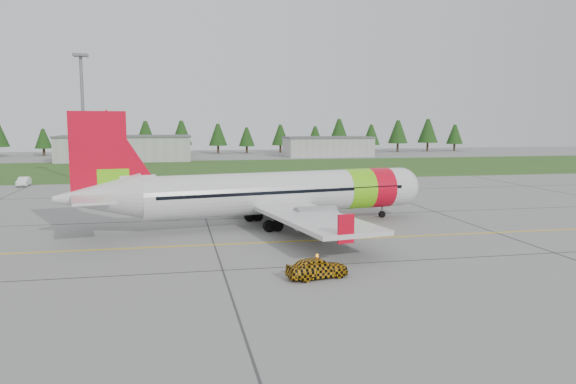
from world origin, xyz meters
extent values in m
plane|color=gray|center=(0.00, 0.00, 0.00)|extent=(320.00, 320.00, 0.00)
cylinder|color=silver|center=(-7.98, 15.66, 3.14)|extent=(26.59, 8.56, 3.95)
sphere|color=silver|center=(4.96, 18.00, 3.14)|extent=(3.95, 3.95, 3.95)
cone|color=silver|center=(-24.42, 12.69, 3.49)|extent=(7.67, 5.14, 3.95)
cube|color=black|center=(5.26, 18.06, 3.49)|extent=(2.06, 2.88, 0.57)
cylinder|color=#6FD810|center=(-0.02, 17.10, 3.14)|extent=(3.31, 4.43, 4.03)
cylinder|color=red|center=(2.37, 17.54, 3.14)|extent=(2.91, 4.36, 4.03)
cube|color=silver|center=(-8.48, 15.57, 2.02)|extent=(11.24, 32.86, 0.36)
cube|color=red|center=(-12.34, 31.23, 2.58)|extent=(1.23, 0.40, 2.02)
cube|color=red|center=(-6.61, -0.44, 2.58)|extent=(1.23, 0.40, 2.02)
cylinder|color=gray|center=(-7.98, 21.32, 1.47)|extent=(3.96, 2.74, 2.13)
cylinder|color=gray|center=(-6.00, 10.37, 1.47)|extent=(3.96, 2.74, 2.13)
cube|color=red|center=(-24.22, 12.73, 6.88)|extent=(4.65, 1.19, 7.69)
cube|color=#6FD810|center=(-23.12, 12.93, 4.66)|extent=(2.66, 0.89, 2.43)
cube|color=silver|center=(-24.91, 12.60, 3.74)|extent=(5.26, 12.03, 0.22)
cylinder|color=slate|center=(2.97, 17.64, 0.71)|extent=(0.18, 0.18, 1.42)
cylinder|color=black|center=(2.97, 17.64, 0.34)|extent=(0.73, 0.40, 0.69)
cylinder|color=slate|center=(-9.98, 18.18, 0.96)|extent=(0.22, 0.22, 1.92)
cylinder|color=black|center=(-10.38, 18.11, 0.53)|extent=(1.12, 0.64, 1.05)
cylinder|color=slate|center=(-8.97, 12.61, 0.96)|extent=(0.22, 0.22, 1.92)
cylinder|color=black|center=(-9.37, 12.53, 0.53)|extent=(1.12, 0.64, 1.05)
imported|color=orange|center=(-9.29, -3.00, 2.00)|extent=(1.65, 1.84, 4.00)
imported|color=white|center=(-40.75, 55.47, 2.14)|extent=(1.54, 1.46, 4.27)
cube|color=#30561E|center=(0.00, 82.00, 0.01)|extent=(320.00, 50.00, 0.03)
cube|color=gold|center=(0.00, 8.00, 0.01)|extent=(120.00, 0.25, 0.02)
cube|color=#A8A8A3|center=(-30.00, 110.00, 3.00)|extent=(32.00, 14.00, 6.00)
cube|color=#A8A8A3|center=(25.00, 118.00, 2.60)|extent=(24.00, 12.00, 5.20)
cylinder|color=slate|center=(-32.00, 58.00, 10.00)|extent=(0.50, 0.50, 20.00)
camera|label=1|loc=(-17.99, -36.54, 9.86)|focal=35.00mm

